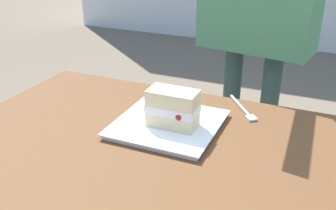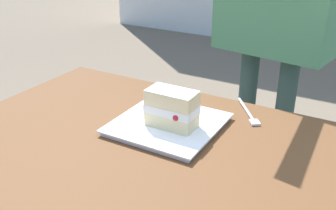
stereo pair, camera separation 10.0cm
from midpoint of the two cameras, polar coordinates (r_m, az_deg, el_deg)
name	(u,v)px [view 1 (the left image)]	position (r m, az deg, el deg)	size (l,w,h in m)	color
dessert_plate	(168,124)	(1.03, -2.80, -2.92)	(0.26, 0.26, 0.02)	white
cake_slice	(173,108)	(0.98, -2.23, -0.55)	(0.13, 0.08, 0.10)	beige
dessert_fork	(243,109)	(1.13, 8.43, -0.67)	(0.11, 0.15, 0.01)	silver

